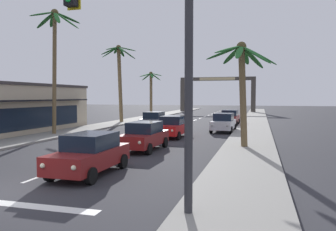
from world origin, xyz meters
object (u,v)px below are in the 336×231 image
Objects in this scene: palm_left_third at (119,70)px; town_gateway_arch at (217,90)px; sedan_parked_mid_kerb at (224,122)px; palm_left_second at (55,46)px; sedan_parked_nearest_kerb at (230,117)px; sedan_oncoming_far at (154,120)px; traffic_signal_mast at (78,19)px; sedan_lead_at_stop_bar at (90,154)px; sedan_fifth_in_queue at (173,126)px; sedan_third_in_queue at (144,136)px; palm_right_second at (242,72)px; palm_left_farthest at (151,86)px.

town_gateway_arch is (8.01, 30.40, -1.78)m from palm_left_third.
sedan_parked_mid_kerb is 0.44× the size of palm_left_second.
palm_left_third reaches higher than sedan_parked_nearest_kerb.
sedan_oncoming_far is 11.61m from palm_left_second.
traffic_signal_mast is 30.99m from palm_left_third.
sedan_lead_at_stop_bar is 0.99× the size of sedan_parked_mid_kerb.
sedan_fifth_in_queue is at bearing -104.79° from sedan_parked_nearest_kerb.
sedan_fifth_in_queue is (0.11, 6.41, 0.00)m from sedan_third_in_queue.
traffic_signal_mast reaches higher than sedan_parked_mid_kerb.
palm_left_second is (-11.17, 15.30, 1.92)m from traffic_signal_mast.
palm_right_second is (9.01, -10.51, 3.83)m from sedan_oncoming_far.
town_gateway_arch is at bearing 75.24° from palm_left_third.
traffic_signal_mast is 2.28× the size of sedan_parked_mid_kerb.
palm_left_farthest is at bearing 123.73° from sedan_parked_mid_kerb.
palm_left_third is (-13.29, 7.17, 5.52)m from sedan_parked_mid_kerb.
palm_right_second is at bearing -82.68° from sedan_parked_nearest_kerb.
palm_right_second is (15.36, -16.44, -1.69)m from palm_left_third.
sedan_oncoming_far is (-5.13, 22.83, -4.53)m from traffic_signal_mast.
palm_left_third is at bearing 129.06° from sedan_fifth_in_queue.
palm_right_second is (2.07, -9.27, 3.83)m from sedan_parked_mid_kerb.
palm_left_third reaches higher than palm_right_second.
sedan_third_in_queue is (0.07, 6.41, 0.00)m from sedan_lead_at_stop_bar.
sedan_parked_mid_kerb is 0.30× the size of town_gateway_arch.
sedan_fifth_in_queue is at bearing 89.16° from sedan_lead_at_stop_bar.
palm_left_third is 13.58m from palm_left_farthest.
traffic_signal_mast is 12.94m from palm_right_second.
town_gateway_arch is at bearing 92.09° from sedan_third_in_queue.
traffic_signal_mast is at bearing -84.57° from sedan_fifth_in_queue.
sedan_lead_at_stop_bar and sedan_oncoming_far have the same top height.
palm_left_third is at bearing 91.34° from palm_left_second.
town_gateway_arch is (8.51, 16.92, -0.21)m from palm_left_farthest.
traffic_signal_mast is 22.13m from sedan_parked_mid_kerb.
sedan_parked_mid_kerb is at bearing -82.00° from town_gateway_arch.
palm_left_second reaches higher than palm_left_third.
palm_left_third is (-9.91, 12.21, 5.52)m from sedan_fifth_in_queue.
sedan_lead_at_stop_bar is 25.56m from sedan_parked_nearest_kerb.
palm_right_second is at bearing -11.19° from palm_left_second.
palm_right_second is 0.43× the size of town_gateway_arch.
sedan_parked_nearest_kerb is at bearing 90.60° from sedan_parked_mid_kerb.
palm_right_second is at bearing 56.72° from sedan_lead_at_stop_bar.
palm_right_second is (2.15, -16.73, 3.83)m from sedan_parked_nearest_kerb.
sedan_oncoming_far is at bearing 100.01° from sedan_lead_at_stop_bar.
sedan_parked_mid_kerb is at bearing 85.21° from traffic_signal_mast.
sedan_oncoming_far is 20.97m from palm_left_farthest.
palm_left_farthest is at bearing -116.69° from town_gateway_arch.
palm_left_farthest is at bearing 117.93° from palm_right_second.
palm_left_farthest is (-0.81, 26.95, -2.50)m from palm_left_second.
sedan_fifth_in_queue is at bearing -60.46° from sedan_oncoming_far.
sedan_parked_nearest_kerb is 7.47m from sedan_parked_mid_kerb.
palm_left_third is (-6.35, 5.93, 5.52)m from sedan_oncoming_far.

